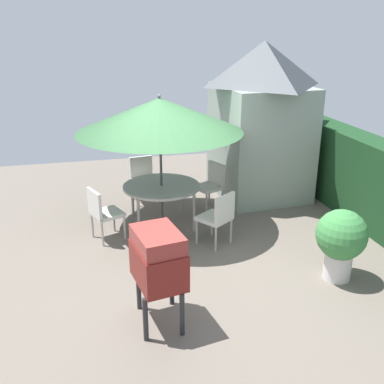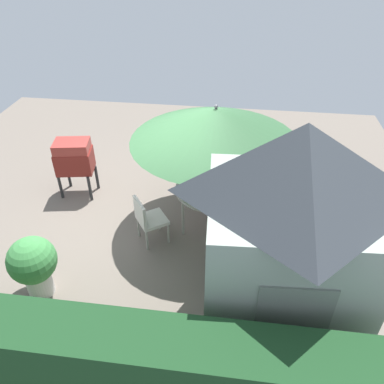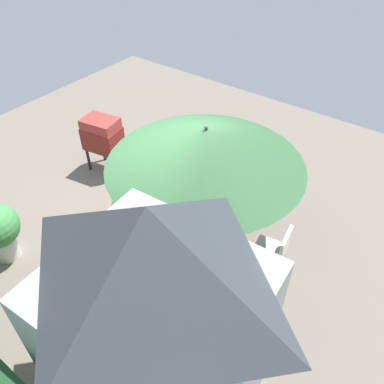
% 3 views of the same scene
% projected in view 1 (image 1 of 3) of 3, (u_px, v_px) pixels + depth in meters
% --- Properties ---
extents(ground_plane, '(11.00, 11.00, 0.00)m').
position_uv_depth(ground_plane, '(182.00, 252.00, 6.98)').
color(ground_plane, '#6B6056').
extents(hedge_backdrop, '(6.58, 0.59, 1.51)m').
position_uv_depth(hedge_backdrop, '(382.00, 189.00, 7.48)').
color(hedge_backdrop, '#193D1E').
rests_on(hedge_backdrop, ground).
extents(garden_shed, '(2.04, 1.87, 3.10)m').
position_uv_depth(garden_shed, '(261.00, 120.00, 8.87)').
color(garden_shed, gray).
rests_on(garden_shed, ground).
extents(patio_table, '(1.36, 1.36, 0.73)m').
position_uv_depth(patio_table, '(162.00, 188.00, 7.78)').
color(patio_table, '#B2ADA3').
rests_on(patio_table, ground).
extents(patio_umbrella, '(2.82, 2.82, 2.31)m').
position_uv_depth(patio_umbrella, '(160.00, 115.00, 7.32)').
color(patio_umbrella, '#4C4C51').
rests_on(patio_umbrella, ground).
extents(bbq_grill, '(0.78, 0.61, 1.20)m').
position_uv_depth(bbq_grill, '(158.00, 259.00, 5.06)').
color(bbq_grill, maroon).
rests_on(bbq_grill, ground).
extents(chair_near_shed, '(0.53, 0.52, 0.90)m').
position_uv_depth(chair_near_shed, '(143.00, 176.00, 8.87)').
color(chair_near_shed, silver).
rests_on(chair_near_shed, ground).
extents(chair_far_side, '(0.60, 0.60, 0.90)m').
position_uv_depth(chair_far_side, '(102.00, 211.00, 7.21)').
color(chair_far_side, silver).
rests_on(chair_far_side, ground).
extents(chair_toward_hedge, '(0.64, 0.64, 0.90)m').
position_uv_depth(chair_toward_hedge, '(218.00, 215.00, 7.04)').
color(chair_toward_hedge, silver).
rests_on(chair_toward_hedge, ground).
extents(chair_toward_house, '(0.61, 0.61, 0.90)m').
position_uv_depth(chair_toward_house, '(212.00, 183.00, 8.50)').
color(chair_toward_house, silver).
rests_on(chair_toward_house, ground).
extents(potted_plant_by_shed, '(0.70, 0.70, 1.03)m').
position_uv_depth(potted_plant_by_shed, '(341.00, 239.00, 6.05)').
color(potted_plant_by_shed, silver).
rests_on(potted_plant_by_shed, ground).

